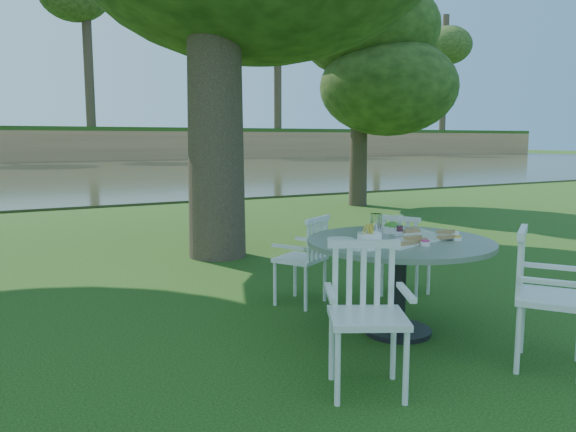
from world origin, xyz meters
The scene contains 9 objects.
ground centered at (0.00, 0.00, 0.00)m, with size 140.00×140.00×0.00m, color #13360B.
table centered at (0.29, -1.20, 0.67)m, with size 1.54×1.54×0.80m.
chair_ne centered at (1.03, -0.37, 0.50)m, with size 0.56×0.57×0.86m.
chair_nw centered at (0.04, -0.13, 0.52)m, with size 0.59×0.58×0.88m.
chair_sw centered at (-0.56, -1.89, 0.56)m, with size 0.64×0.62×0.96m.
chair_se centered at (0.72, -2.20, 0.58)m, with size 0.68×0.67×0.99m.
tableware centered at (0.25, -1.12, 0.84)m, with size 1.16×0.73×0.20m.
river centered at (0.00, 23.00, 0.00)m, with size 100.00×28.00×0.12m, color #2F331E.
far_bank centered at (0.28, 41.12, 7.25)m, with size 100.00×18.00×15.20m.
Camera 1 is at (-2.70, -4.77, 1.63)m, focal length 35.00 mm.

